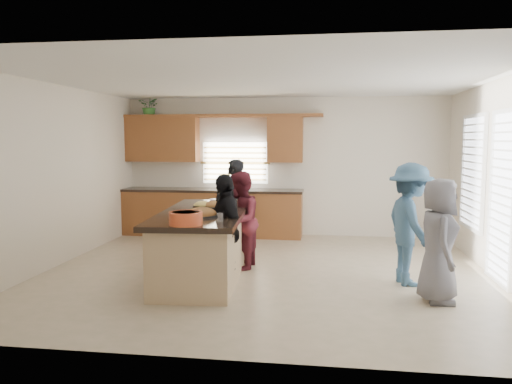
# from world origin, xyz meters

# --- Properties ---
(floor) EXTENTS (6.50, 6.50, 0.00)m
(floor) POSITION_xyz_m (0.00, 0.00, 0.00)
(floor) COLOR beige
(floor) RESTS_ON ground
(room_shell) EXTENTS (6.52, 6.02, 2.81)m
(room_shell) POSITION_xyz_m (0.00, 0.00, 1.90)
(room_shell) COLOR silver
(room_shell) RESTS_ON ground
(back_cabinetry) EXTENTS (4.08, 0.66, 2.46)m
(back_cabinetry) POSITION_xyz_m (-1.47, 2.73, 0.91)
(back_cabinetry) COLOR brown
(back_cabinetry) RESTS_ON ground
(right_wall_glazing) EXTENTS (0.06, 4.00, 2.25)m
(right_wall_glazing) POSITION_xyz_m (3.22, -0.13, 1.34)
(right_wall_glazing) COLOR white
(right_wall_glazing) RESTS_ON ground
(island) EXTENTS (1.33, 2.77, 0.95)m
(island) POSITION_xyz_m (-0.84, -0.38, 0.45)
(island) COLOR tan
(island) RESTS_ON ground
(platter_front) EXTENTS (0.46, 0.46, 0.19)m
(platter_front) POSITION_xyz_m (-0.75, -0.87, 0.98)
(platter_front) COLOR black
(platter_front) RESTS_ON island
(platter_mid) EXTENTS (0.40, 0.40, 0.16)m
(platter_mid) POSITION_xyz_m (-0.73, -0.00, 0.98)
(platter_mid) COLOR black
(platter_mid) RESTS_ON island
(platter_back) EXTENTS (0.31, 0.31, 0.12)m
(platter_back) POSITION_xyz_m (-0.94, 0.01, 0.98)
(platter_back) COLOR black
(platter_back) RESTS_ON island
(salad_bowl) EXTENTS (0.39, 0.39, 0.15)m
(salad_bowl) POSITION_xyz_m (-0.76, -1.54, 1.04)
(salad_bowl) COLOR #E15229
(salad_bowl) RESTS_ON island
(clear_cup) EXTENTS (0.07, 0.07, 0.11)m
(clear_cup) POSITION_xyz_m (-0.40, -1.29, 1.01)
(clear_cup) COLOR white
(clear_cup) RESTS_ON island
(plate_stack) EXTENTS (0.20, 0.20, 0.05)m
(plate_stack) POSITION_xyz_m (-0.88, 0.62, 0.98)
(plate_stack) COLOR #B38DCD
(plate_stack) RESTS_ON island
(flower_vase) EXTENTS (0.14, 0.14, 0.43)m
(flower_vase) POSITION_xyz_m (-0.77, 0.87, 1.18)
(flower_vase) COLOR silver
(flower_vase) RESTS_ON island
(potted_plant) EXTENTS (0.51, 0.47, 0.47)m
(potted_plant) POSITION_xyz_m (-2.75, 2.82, 2.64)
(potted_plant) COLOR #36732E
(potted_plant) RESTS_ON back_cabinetry
(woman_left_back) EXTENTS (0.44, 0.62, 1.60)m
(woman_left_back) POSITION_xyz_m (-0.76, 1.50, 0.80)
(woman_left_back) COLOR black
(woman_left_back) RESTS_ON ground
(woman_left_mid) EXTENTS (0.59, 0.74, 1.48)m
(woman_left_mid) POSITION_xyz_m (-0.40, 0.13, 0.74)
(woman_left_mid) COLOR maroon
(woman_left_mid) RESTS_ON ground
(woman_left_front) EXTENTS (0.77, 0.95, 1.51)m
(woman_left_front) POSITION_xyz_m (-0.45, -0.76, 0.75)
(woman_left_front) COLOR black
(woman_left_front) RESTS_ON ground
(woman_right_back) EXTENTS (0.84, 1.18, 1.65)m
(woman_right_back) POSITION_xyz_m (2.00, -0.34, 0.82)
(woman_right_back) COLOR #395E7E
(woman_right_back) RESTS_ON ground
(woman_right_front) EXTENTS (0.50, 0.75, 1.50)m
(woman_right_front) POSITION_xyz_m (2.22, -1.05, 0.75)
(woman_right_front) COLOR slate
(woman_right_front) RESTS_ON ground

